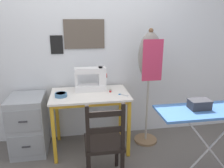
{
  "coord_description": "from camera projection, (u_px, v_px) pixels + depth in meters",
  "views": [
    {
      "loc": [
        -0.14,
        -2.3,
        1.7
      ],
      "look_at": [
        0.28,
        0.27,
        0.9
      ],
      "focal_mm": 35.0,
      "sensor_mm": 36.0,
      "label": 1
    }
  ],
  "objects": [
    {
      "name": "storage_box",
      "position": [
        199.0,
        104.0,
        2.09
      ],
      "size": [
        0.2,
        0.13,
        0.09
      ],
      "color": "#333338",
      "rests_on": "ironing_board"
    },
    {
      "name": "ironing_board",
      "position": [
        214.0,
        113.0,
        2.11
      ],
      "size": [
        1.13,
        0.38,
        0.86
      ],
      "color": "#3D6BAD",
      "rests_on": "ground_plane"
    },
    {
      "name": "wooden_chair",
      "position": [
        104.0,
        143.0,
        2.27
      ],
      "size": [
        0.4,
        0.38,
        0.93
      ],
      "color": "black",
      "rests_on": "ground_plane"
    },
    {
      "name": "filing_cabinet",
      "position": [
        29.0,
        124.0,
        2.8
      ],
      "size": [
        0.43,
        0.52,
        0.76
      ],
      "color": "#93999E",
      "rests_on": "ground_plane"
    },
    {
      "name": "sewing_table",
      "position": [
        90.0,
        102.0,
        2.77
      ],
      "size": [
        0.98,
        0.61,
        0.78
      ],
      "color": "silver",
      "rests_on": "ground_plane"
    },
    {
      "name": "scissors",
      "position": [
        122.0,
        95.0,
        2.7
      ],
      "size": [
        0.12,
        0.11,
        0.01
      ],
      "color": "silver",
      "rests_on": "sewing_table"
    },
    {
      "name": "ground_plane",
      "position": [
        93.0,
        161.0,
        2.69
      ],
      "size": [
        14.0,
        14.0,
        0.0
      ],
      "primitive_type": "plane",
      "color": "#5B5651"
    },
    {
      "name": "sewing_machine",
      "position": [
        92.0,
        80.0,
        2.82
      ],
      "size": [
        0.41,
        0.17,
        0.33
      ],
      "color": "white",
      "rests_on": "sewing_table"
    },
    {
      "name": "thread_spool_near_machine",
      "position": [
        110.0,
        91.0,
        2.79
      ],
      "size": [
        0.04,
        0.04,
        0.03
      ],
      "color": "red",
      "rests_on": "sewing_table"
    },
    {
      "name": "fabric_bowl",
      "position": [
        61.0,
        95.0,
        2.63
      ],
      "size": [
        0.15,
        0.15,
        0.05
      ],
      "color": "teal",
      "rests_on": "sewing_table"
    },
    {
      "name": "dress_form",
      "position": [
        149.0,
        64.0,
        2.8
      ],
      "size": [
        0.32,
        0.32,
        1.57
      ],
      "color": "#846647",
      "rests_on": "ground_plane"
    },
    {
      "name": "wall_back",
      "position": [
        87.0,
        50.0,
        2.95
      ],
      "size": [
        10.0,
        0.07,
        2.55
      ],
      "color": "silver",
      "rests_on": "ground_plane"
    }
  ]
}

